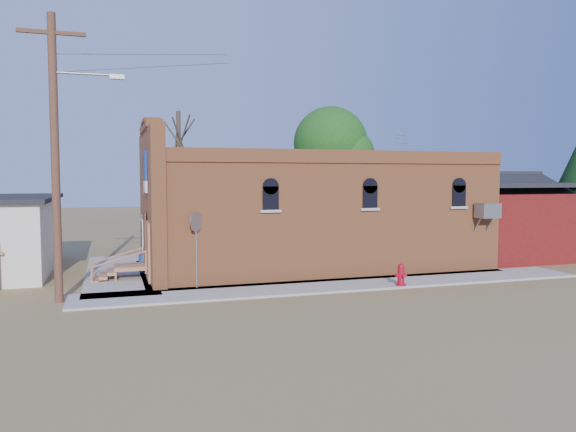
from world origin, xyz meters
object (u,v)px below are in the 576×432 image
object	(u,v)px
trash_barrel	(145,263)
brick_bar	(306,214)
utility_pole	(57,151)
stop_sign	(196,229)
fire_hydrant	(401,275)

from	to	relation	value
trash_barrel	brick_bar	bearing A→B (deg)	-2.27
utility_pole	stop_sign	size ratio (longest dim) A/B	3.34
fire_hydrant	brick_bar	bearing A→B (deg)	108.13
fire_hydrant	trash_barrel	distance (m)	10.36
fire_hydrant	stop_sign	size ratio (longest dim) A/B	0.29
stop_sign	fire_hydrant	bearing A→B (deg)	-38.63
utility_pole	fire_hydrant	distance (m)	12.28
stop_sign	trash_barrel	world-z (taller)	stop_sign
utility_pole	stop_sign	distance (m)	5.15
fire_hydrant	trash_barrel	world-z (taller)	fire_hydrant
utility_pole	trash_barrel	size ratio (longest dim) A/B	12.65
utility_pole	brick_bar	bearing A→B (deg)	23.69
stop_sign	trash_barrel	distance (m)	4.59
stop_sign	utility_pole	bearing A→B (deg)	163.50
fire_hydrant	trash_barrel	xyz separation A→B (m)	(-8.60, 5.77, -0.04)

